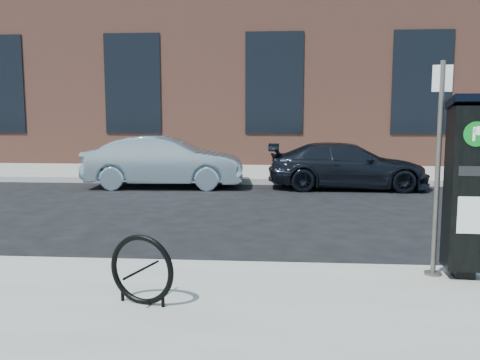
# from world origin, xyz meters

# --- Properties ---
(ground) EXTENTS (120.00, 120.00, 0.00)m
(ground) POSITION_xyz_m (0.00, 0.00, 0.00)
(ground) COLOR black
(ground) RESTS_ON ground
(sidewalk_far) EXTENTS (60.00, 12.00, 0.15)m
(sidewalk_far) POSITION_xyz_m (0.00, 14.00, 0.07)
(sidewalk_far) COLOR gray
(sidewalk_far) RESTS_ON ground
(curb_near) EXTENTS (60.00, 0.12, 0.16)m
(curb_near) POSITION_xyz_m (0.00, -0.02, 0.07)
(curb_near) COLOR #9E9B93
(curb_near) RESTS_ON ground
(curb_far) EXTENTS (60.00, 0.12, 0.16)m
(curb_far) POSITION_xyz_m (0.00, 8.02, 0.07)
(curb_far) COLOR #9E9B93
(curb_far) RESTS_ON ground
(building) EXTENTS (28.00, 10.05, 8.25)m
(building) POSITION_xyz_m (-0.00, 17.00, 4.15)
(building) COLOR brown
(building) RESTS_ON ground
(parking_kiosk) EXTENTS (0.47, 0.42, 1.97)m
(parking_kiosk) POSITION_xyz_m (2.21, -0.35, 1.16)
(parking_kiosk) COLOR black
(parking_kiosk) RESTS_ON sidewalk_near
(sign_pole) EXTENTS (0.21, 0.19, 2.33)m
(sign_pole) POSITION_xyz_m (1.90, -0.30, 1.31)
(sign_pole) COLOR #524C48
(sign_pole) RESTS_ON sidewalk_near
(bike_rack) EXTENTS (0.66, 0.25, 0.67)m
(bike_rack) POSITION_xyz_m (-1.08, -1.41, 0.48)
(bike_rack) COLOR black
(bike_rack) RESTS_ON sidewalk_near
(car_silver) EXTENTS (4.19, 1.64, 1.36)m
(car_silver) POSITION_xyz_m (-2.82, 7.26, 0.68)
(car_silver) COLOR #8FA6B7
(car_silver) RESTS_ON ground
(car_dark) EXTENTS (4.12, 1.69, 1.19)m
(car_dark) POSITION_xyz_m (1.96, 7.40, 0.60)
(car_dark) COLOR black
(car_dark) RESTS_ON ground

